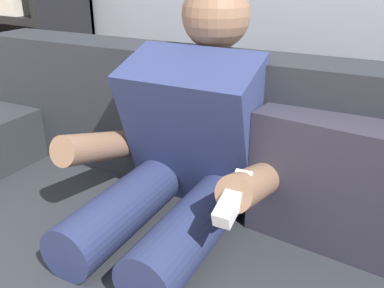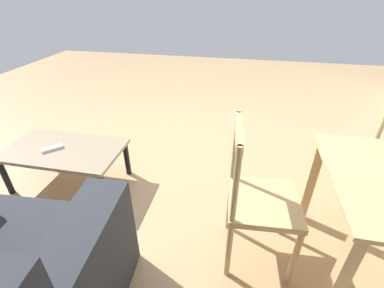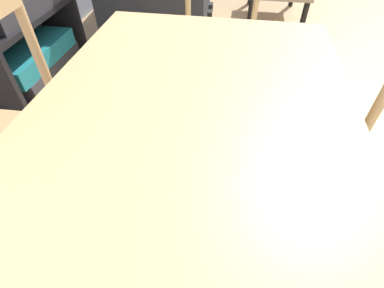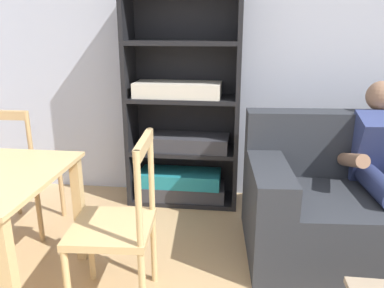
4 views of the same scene
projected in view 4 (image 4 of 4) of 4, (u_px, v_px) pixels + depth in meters
wall_back at (261, 53)px, 3.19m from camera, size 6.45×0.12×2.53m
bookshelf at (183, 121)px, 3.20m from camera, size 0.93×0.36×1.82m
dining_chair_near_wall at (21, 172)px, 2.78m from camera, size 0.43×0.43×0.96m
dining_chair_facing_couch at (117, 227)px, 2.00m from camera, size 0.45×0.45×0.96m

